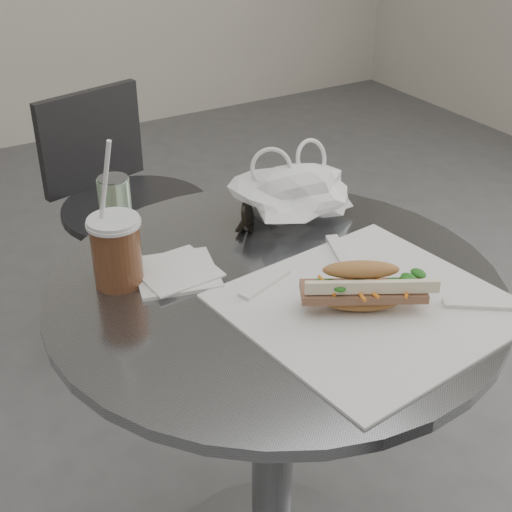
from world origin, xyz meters
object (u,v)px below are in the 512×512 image
chair_far (131,246)px  iced_coffee (116,250)px  cafe_table (273,407)px  sunglasses (250,211)px  drink_can (115,206)px  banh_mi (362,287)px

chair_far → iced_coffee: (-0.29, -0.77, 0.45)m
cafe_table → chair_far: 0.91m
sunglasses → drink_can: bearing=113.1°
banh_mi → drink_can: (-0.23, 0.43, 0.01)m
chair_far → sunglasses: size_ratio=6.97×
chair_far → sunglasses: sunglasses is taller
banh_mi → drink_can: bearing=147.5°
cafe_table → drink_can: drink_can is taller
banh_mi → iced_coffee: size_ratio=0.98×
iced_coffee → sunglasses: iced_coffee is taller
iced_coffee → drink_can: bearing=69.8°
iced_coffee → drink_can: 0.17m
iced_coffee → banh_mi: bearing=-42.1°
cafe_table → sunglasses: size_ratio=6.83×
sunglasses → banh_mi: bearing=-137.8°
banh_mi → iced_coffee: iced_coffee is taller
chair_far → iced_coffee: size_ratio=3.06×
sunglasses → cafe_table: bearing=-156.8°
sunglasses → drink_can: 0.25m
cafe_table → iced_coffee: 0.42m
banh_mi → sunglasses: (0.00, 0.35, -0.02)m
cafe_table → sunglasses: (0.07, 0.21, 0.30)m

